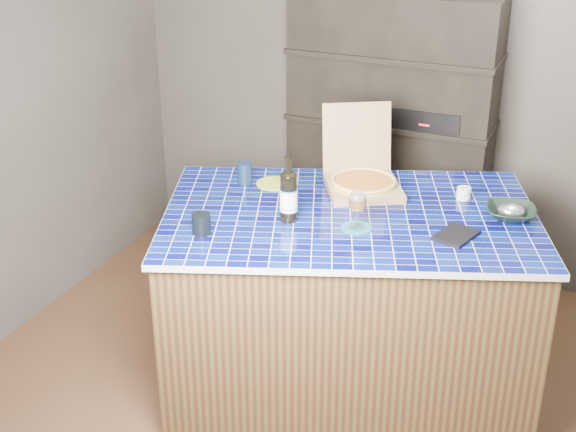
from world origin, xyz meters
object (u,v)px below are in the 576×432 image
at_px(kitchen_island, 347,300).
at_px(dvd_case, 456,235).
at_px(mead_bottle, 289,195).
at_px(wine_glass, 357,202).
at_px(pizza_box, 363,180).
at_px(bowl, 511,213).

distance_m(kitchen_island, dvd_case, 0.71).
distance_m(mead_bottle, wine_glass, 0.32).
height_order(wine_glass, dvd_case, wine_glass).
distance_m(pizza_box, bowl, 0.74).
bearing_deg(pizza_box, bowl, -32.98).
bearing_deg(bowl, kitchen_island, -161.14).
bearing_deg(pizza_box, wine_glass, -104.37).
height_order(kitchen_island, pizza_box, pizza_box).
xyz_separation_m(kitchen_island, mead_bottle, (-0.24, -0.19, 0.61)).
bearing_deg(bowl, wine_glass, -148.24).
relative_size(pizza_box, bowl, 2.42).
xyz_separation_m(kitchen_island, pizza_box, (-0.04, 0.29, 0.54)).
bearing_deg(wine_glass, dvd_case, 11.95).
xyz_separation_m(pizza_box, dvd_case, (0.55, -0.34, -0.05)).
bearing_deg(bowl, dvd_case, -122.95).
height_order(dvd_case, bowl, bowl).
distance_m(pizza_box, mead_bottle, 0.52).
relative_size(kitchen_island, wine_glass, 10.96).
distance_m(kitchen_island, wine_glass, 0.64).
bearing_deg(kitchen_island, wine_glass, -81.65).
height_order(pizza_box, wine_glass, pizza_box).
height_order(kitchen_island, dvd_case, dvd_case).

